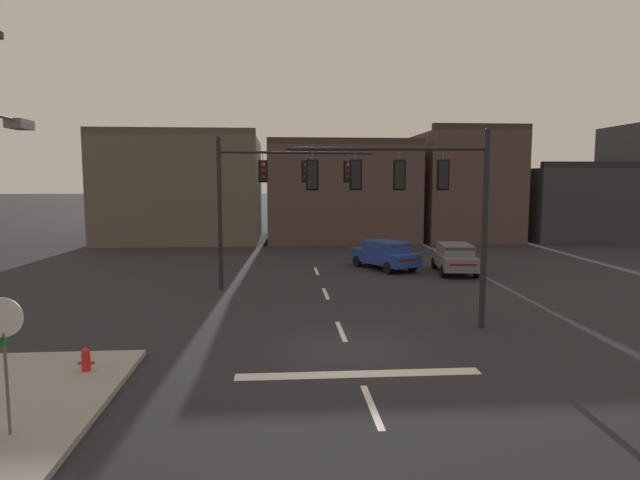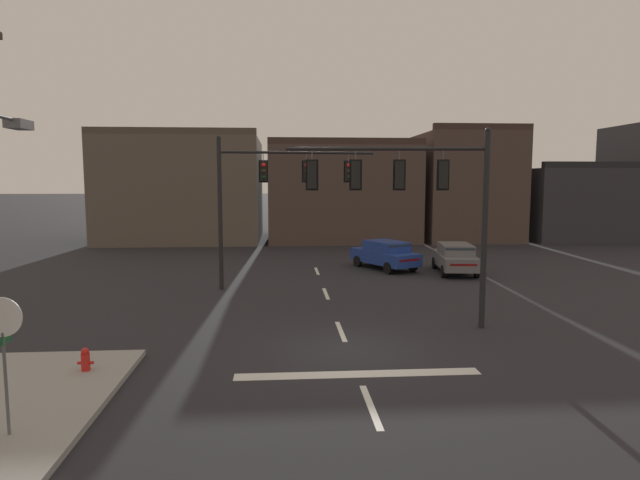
{
  "view_description": "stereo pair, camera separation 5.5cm",
  "coord_description": "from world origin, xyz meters",
  "px_view_note": "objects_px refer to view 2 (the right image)",
  "views": [
    {
      "loc": [
        -2.01,
        -15.31,
        4.99
      ],
      "look_at": [
        -0.51,
        4.63,
        2.78
      ],
      "focal_mm": 30.08,
      "sensor_mm": 36.0,
      "label": 1
    },
    {
      "loc": [
        -1.96,
        -15.32,
        4.99
      ],
      "look_at": [
        -0.51,
        4.63,
        2.78
      ],
      "focal_mm": 30.08,
      "sensor_mm": 36.0,
      "label": 2
    }
  ],
  "objects_px": {
    "signal_mast_far_side": "(270,186)",
    "fire_hydrant": "(86,364)",
    "car_lot_middle": "(385,254)",
    "signal_mast_near_side": "(416,191)",
    "stop_sign": "(3,333)",
    "car_lot_nearside": "(455,257)"
  },
  "relations": [
    {
      "from": "signal_mast_far_side",
      "to": "fire_hydrant",
      "type": "bearing_deg",
      "value": -112.24
    },
    {
      "from": "car_lot_middle",
      "to": "fire_hydrant",
      "type": "distance_m",
      "value": 19.42
    },
    {
      "from": "signal_mast_far_side",
      "to": "fire_hydrant",
      "type": "distance_m",
      "value": 12.81
    },
    {
      "from": "signal_mast_far_side",
      "to": "fire_hydrant",
      "type": "height_order",
      "value": "signal_mast_far_side"
    },
    {
      "from": "car_lot_middle",
      "to": "fire_hydrant",
      "type": "height_order",
      "value": "car_lot_middle"
    },
    {
      "from": "stop_sign",
      "to": "fire_hydrant",
      "type": "height_order",
      "value": "stop_sign"
    },
    {
      "from": "signal_mast_far_side",
      "to": "car_lot_middle",
      "type": "distance_m",
      "value": 8.96
    },
    {
      "from": "signal_mast_far_side",
      "to": "stop_sign",
      "type": "distance_m",
      "value": 15.56
    },
    {
      "from": "car_lot_nearside",
      "to": "fire_hydrant",
      "type": "height_order",
      "value": "car_lot_nearside"
    },
    {
      "from": "signal_mast_near_side",
      "to": "fire_hydrant",
      "type": "bearing_deg",
      "value": -157.53
    },
    {
      "from": "car_lot_middle",
      "to": "stop_sign",
      "type": "bearing_deg",
      "value": -119.65
    },
    {
      "from": "signal_mast_far_side",
      "to": "car_lot_middle",
      "type": "bearing_deg",
      "value": 37.9
    },
    {
      "from": "fire_hydrant",
      "to": "stop_sign",
      "type": "bearing_deg",
      "value": -93.52
    },
    {
      "from": "car_lot_nearside",
      "to": "fire_hydrant",
      "type": "distance_m",
      "value": 20.44
    },
    {
      "from": "signal_mast_near_side",
      "to": "car_lot_nearside",
      "type": "xyz_separation_m",
      "value": [
        4.9,
        10.53,
        -3.8
      ]
    },
    {
      "from": "signal_mast_near_side",
      "to": "stop_sign",
      "type": "distance_m",
      "value": 12.49
    },
    {
      "from": "signal_mast_near_side",
      "to": "signal_mast_far_side",
      "type": "distance_m",
      "value": 8.74
    },
    {
      "from": "car_lot_nearside",
      "to": "car_lot_middle",
      "type": "relative_size",
      "value": 0.97
    },
    {
      "from": "fire_hydrant",
      "to": "signal_mast_near_side",
      "type": "bearing_deg",
      "value": 22.47
    },
    {
      "from": "car_lot_middle",
      "to": "fire_hydrant",
      "type": "bearing_deg",
      "value": -124.16
    },
    {
      "from": "signal_mast_near_side",
      "to": "car_lot_nearside",
      "type": "distance_m",
      "value": 12.22
    },
    {
      "from": "signal_mast_far_side",
      "to": "car_lot_middle",
      "type": "xyz_separation_m",
      "value": [
        6.36,
        4.95,
        -3.92
      ]
    }
  ]
}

